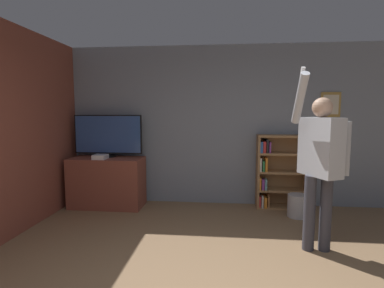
# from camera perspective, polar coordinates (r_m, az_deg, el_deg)

# --- Properties ---
(wall_back) EXTENTS (6.88, 0.09, 2.70)m
(wall_back) POSITION_cam_1_polar(r_m,az_deg,el_deg) (5.16, 3.92, 3.50)
(wall_back) COLOR gray
(wall_back) RESTS_ON ground_plane
(wall_side_brick) EXTENTS (0.06, 4.77, 2.70)m
(wall_side_brick) POSITION_cam_1_polar(r_m,az_deg,el_deg) (4.42, -31.01, 2.17)
(wall_side_brick) COLOR brown
(wall_side_brick) RESTS_ON ground_plane
(tv_ledge) EXTENTS (1.20, 0.55, 0.83)m
(tv_ledge) POSITION_cam_1_polar(r_m,az_deg,el_deg) (5.25, -15.83, -7.02)
(tv_ledge) COLOR brown
(tv_ledge) RESTS_ON ground_plane
(television) EXTENTS (1.15, 0.22, 0.71)m
(television) POSITION_cam_1_polar(r_m,az_deg,el_deg) (5.23, -15.68, 1.61)
(television) COLOR black
(television) RESTS_ON tv_ledge
(game_console) EXTENTS (0.21, 0.21, 0.07)m
(game_console) POSITION_cam_1_polar(r_m,az_deg,el_deg) (5.07, -17.06, -2.36)
(game_console) COLOR white
(game_console) RESTS_ON tv_ledge
(bookshelf) EXTENTS (0.82, 0.28, 1.21)m
(bookshelf) POSITION_cam_1_polar(r_m,az_deg,el_deg) (5.15, 16.04, -5.13)
(bookshelf) COLOR #997047
(bookshelf) RESTS_ON ground_plane
(person) EXTENTS (0.64, 0.60, 2.05)m
(person) POSITION_cam_1_polar(r_m,az_deg,el_deg) (3.64, 23.22, -2.50)
(person) COLOR #383842
(person) RESTS_ON ground_plane
(waste_bin) EXTENTS (0.29, 0.29, 0.34)m
(waste_bin) POSITION_cam_1_polar(r_m,az_deg,el_deg) (4.90, 19.44, -11.02)
(waste_bin) COLOR #B7B7BC
(waste_bin) RESTS_ON ground_plane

